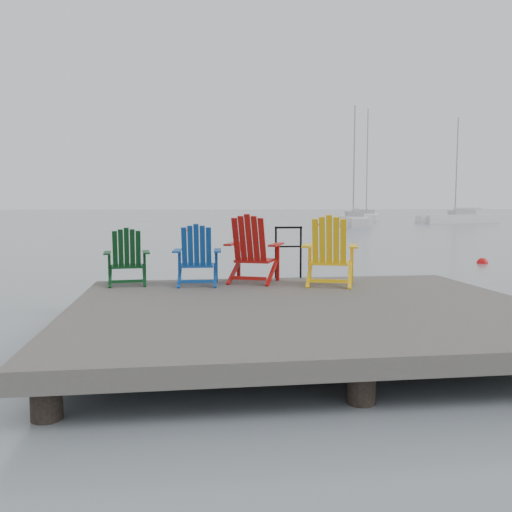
{
  "coord_description": "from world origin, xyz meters",
  "views": [
    {
      "loc": [
        -1.57,
        -6.73,
        1.77
      ],
      "look_at": [
        -0.26,
        2.9,
        0.85
      ],
      "focal_mm": 38.0,
      "sensor_mm": 36.0,
      "label": 1
    }
  ],
  "objects": [
    {
      "name": "chair_green",
      "position": [
        -2.44,
        1.98,
        0.95
      ],
      "size": [
        0.76,
        0.71,
        0.89
      ],
      "rotation": [
        0.0,
        0.0,
        0.1
      ],
      "color": "#093514",
      "rests_on": "dock"
    },
    {
      "name": "buoy_c",
      "position": [
        12.22,
        35.19,
        0.0
      ],
      "size": [
        0.39,
        0.39,
        0.39
      ],
      "primitive_type": "sphere",
      "color": "red",
      "rests_on": "ground"
    },
    {
      "name": "sailboat_mid",
      "position": [
        18.93,
        51.92,
        0.35
      ],
      "size": [
        5.07,
        9.59,
        12.72
      ],
      "rotation": [
        0.0,
        0.0,
        -0.3
      ],
      "color": "white",
      "rests_on": "ground"
    },
    {
      "name": "sailboat_near",
      "position": [
        12.64,
        37.03,
        0.36
      ],
      "size": [
        3.25,
        7.56,
        10.26
      ],
      "rotation": [
        0.0,
        0.0,
        -0.19
      ],
      "color": "white",
      "rests_on": "ground"
    },
    {
      "name": "buoy_d",
      "position": [
        10.52,
        40.0,
        0.0
      ],
      "size": [
        0.31,
        0.31,
        0.31
      ],
      "primitive_type": "sphere",
      "color": "red",
      "rests_on": "ground"
    },
    {
      "name": "chair_red",
      "position": [
        -0.44,
        1.97,
        1.05
      ],
      "size": [
        1.05,
        1.01,
        1.09
      ],
      "rotation": [
        0.0,
        0.0,
        -0.39
      ],
      "color": "#A5100C",
      "rests_on": "dock"
    },
    {
      "name": "buoy_b",
      "position": [
        -1.38,
        30.77,
        0.0
      ],
      "size": [
        0.32,
        0.32,
        0.32
      ],
      "primitive_type": "sphere",
      "color": "#D3490C",
      "rests_on": "ground"
    },
    {
      "name": "ground",
      "position": [
        0.0,
        0.0,
        0.0
      ],
      "size": [
        400.0,
        400.0,
        0.0
      ],
      "primitive_type": "plane",
      "color": "slate",
      "rests_on": "ground"
    },
    {
      "name": "chair_blue",
      "position": [
        -1.34,
        1.79,
        0.98
      ],
      "size": [
        0.79,
        0.74,
        0.95
      ],
      "rotation": [
        0.0,
        0.0,
        -0.07
      ],
      "color": "navy",
      "rests_on": "dock"
    },
    {
      "name": "dock",
      "position": [
        0.0,
        0.0,
        0.35
      ],
      "size": [
        6.0,
        5.0,
        1.4
      ],
      "color": "#2D2B28",
      "rests_on": "ground"
    },
    {
      "name": "chair_yellow",
      "position": [
        0.72,
        1.49,
        1.05
      ],
      "size": [
        1.02,
        0.97,
        1.08
      ],
      "rotation": [
        0.0,
        0.0,
        -0.32
      ],
      "color": "yellow",
      "rests_on": "dock"
    },
    {
      "name": "sailboat_far",
      "position": [
        25.61,
        43.83,
        0.36
      ],
      "size": [
        7.74,
        2.89,
        10.54
      ],
      "rotation": [
        0.0,
        0.0,
        1.7
      ],
      "color": "silver",
      "rests_on": "ground"
    },
    {
      "name": "buoy_a",
      "position": [
        7.45,
        8.52,
        0.0
      ],
      "size": [
        0.33,
        0.33,
        0.33
      ],
      "primitive_type": "sphere",
      "color": "red",
      "rests_on": "ground"
    },
    {
      "name": "handrail",
      "position": [
        0.25,
        2.45,
        1.04
      ],
      "size": [
        0.48,
        0.04,
        0.9
      ],
      "color": "black",
      "rests_on": "dock"
    }
  ]
}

